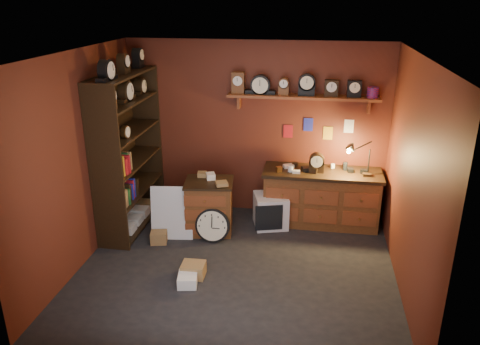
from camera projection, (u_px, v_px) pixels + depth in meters
name	position (u px, v px, depth m)	size (l,w,h in m)	color
floor	(237.00, 268.00, 6.05)	(4.00, 4.00, 0.00)	black
room_shell	(242.00, 138.00, 5.53)	(4.02, 3.62, 2.71)	#5F2516
shelving_unit	(126.00, 146.00, 6.78)	(0.47, 1.60, 2.58)	black
workbench	(321.00, 194.00, 7.08)	(1.76, 0.66, 1.36)	brown
low_cabinet	(209.00, 204.00, 6.86)	(0.76, 0.67, 0.88)	brown
big_round_clock	(212.00, 225.00, 6.63)	(0.49, 0.16, 0.49)	black
white_panel	(173.00, 237.00, 6.82)	(0.60, 0.03, 0.79)	silver
mini_fridge	(271.00, 211.00, 7.07)	(0.59, 0.61, 0.49)	silver
floor_box_a	(193.00, 270.00, 5.84)	(0.29, 0.24, 0.18)	#9C7544
floor_box_b	(188.00, 279.00, 5.68)	(0.23, 0.27, 0.14)	white
floor_box_c	(159.00, 237.00, 6.63)	(0.22, 0.19, 0.17)	#9C7544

